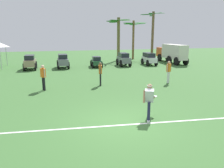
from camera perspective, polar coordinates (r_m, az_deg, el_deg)
ground_plane at (r=8.62m, az=2.94°, el=-9.94°), size 80.00×80.00×0.00m
field_line_paint at (r=8.39m, az=3.52°, el=-10.58°), size 27.53×2.95×0.01m
frisbee_thrower at (r=8.81m, az=9.69°, el=-4.08°), size 0.74×0.95×1.43m
frisbee_in_flight at (r=9.46m, az=10.92°, el=-3.21°), size 0.39×0.39×0.06m
teammate_near_sideline at (r=13.78m, az=-17.55°, el=2.19°), size 0.33×0.47×1.56m
teammate_midfield at (r=15.68m, az=14.57°, el=3.59°), size 0.44×0.36×1.56m
teammate_deep at (r=14.43m, az=-3.06°, el=3.23°), size 0.26×0.50×1.56m
parked_car_slot_a at (r=22.78m, az=-20.64°, el=5.43°), size 1.17×2.35×1.40m
parked_car_slot_b at (r=22.80m, az=-12.73°, el=5.94°), size 1.16×2.35×1.40m
parked_car_slot_c at (r=23.11m, az=-4.13°, el=5.86°), size 1.22×2.25×1.10m
parked_car_slot_d at (r=23.93m, az=3.02°, el=6.54°), size 1.26×2.39×1.40m
parked_car_slot_e at (r=25.00m, az=9.67°, el=6.60°), size 1.28×2.45×1.34m
box_truck at (r=27.40m, az=15.33°, el=7.93°), size 1.58×5.94×2.20m
palm_tree_left_of_centre at (r=28.95m, az=1.71°, el=12.67°), size 3.21×3.62×5.47m
palm_tree_right_of_centre at (r=30.43m, az=5.64°, el=12.65°), size 3.40×3.58×5.17m
palm_tree_far_right at (r=32.08m, az=10.57°, el=13.26°), size 3.13×3.68×6.46m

